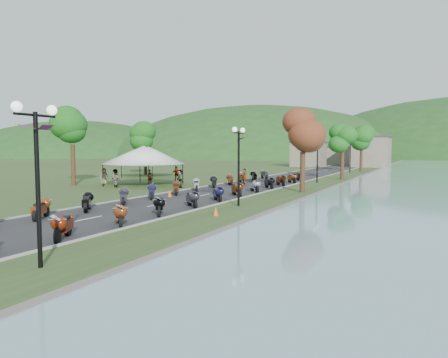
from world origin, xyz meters
The scene contains 14 objects.
road centered at (0.00, 40.00, 0.01)m, with size 7.00×120.00×0.02m, color #2C2C2E.
hills_backdrop centered at (0.00, 200.00, 0.00)m, with size 360.00×120.00×76.00m, color #285621, non-canonical shape.
far_building centered at (-2.00, 85.00, 2.50)m, with size 18.00×16.00×5.00m, color gray.
moto_row_left centered at (-2.22, 19.99, 0.55)m, with size 2.60×43.62×1.10m, color #331411, non-canonical shape.
moto_row_right centered at (2.65, 19.50, 0.55)m, with size 2.60×42.62×1.10m, color #331411, non-canonical shape.
streetlamp_near centered at (5.28, 3.04, 2.50)m, with size 1.40×1.40×5.00m, color black, non-canonical shape.
vendor_tent_main centered at (-9.62, 26.70, 2.00)m, with size 5.60×5.60×4.00m, color silver, non-canonical shape.
vendor_tent_side centered at (-16.99, 36.91, 2.00)m, with size 4.98×4.98×4.00m, color silver, non-canonical shape.
tree_park_left centered at (-16.24, 23.72, 4.71)m, with size 3.39×3.39×9.42m, color #20711D, non-canonical shape.
tree_lakeside centered at (6.32, 27.88, 3.92)m, with size 2.82×2.82×7.85m, color #20711D, non-canonical shape.
pedestrian_a centered at (-9.83, 27.91, 0.00)m, with size 0.57×0.42×1.57m, color slate.
pedestrian_b centered at (-10.94, 24.12, 0.00)m, with size 0.76×0.42×1.57m, color slate.
pedestrian_c centered at (-12.98, 26.24, 0.00)m, with size 1.04×0.43×1.61m, color slate.
traffic_cone_near centered at (-0.03, 8.99, 0.24)m, with size 0.31×0.31×0.49m, color #F2590C.
Camera 1 is at (15.90, -5.10, 3.68)m, focal length 32.00 mm.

